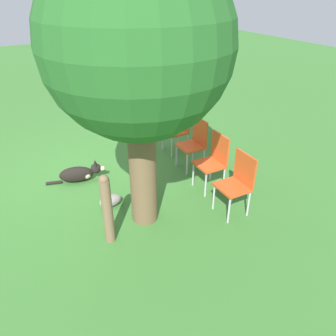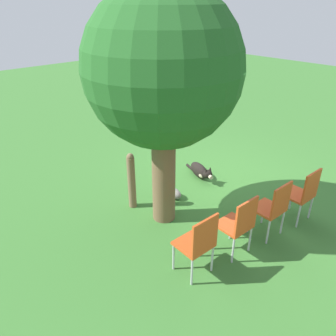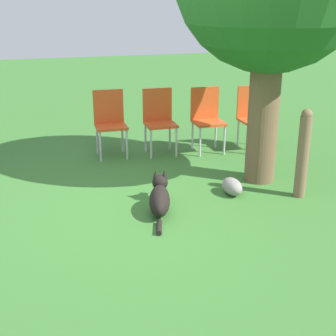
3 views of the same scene
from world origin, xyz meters
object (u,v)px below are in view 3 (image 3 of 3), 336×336
object	(u,v)px
dog	(160,198)
red_chair_0	(110,119)
red_chair_1	(159,117)
red_chair_2	(207,115)
fence_post	(303,153)
red_chair_3	(253,114)

from	to	relation	value
dog	red_chair_0	world-z (taller)	red_chair_0
red_chair_0	red_chair_1	distance (m)	0.72
dog	red_chair_1	distance (m)	2.13
dog	red_chair_2	size ratio (longest dim) A/B	1.03
fence_post	red_chair_3	size ratio (longest dim) A/B	1.09
dog	red_chair_0	size ratio (longest dim) A/B	1.03
red_chair_3	fence_post	bearing A→B (deg)	-8.08
red_chair_1	red_chair_0	bearing A→B (deg)	-96.18
red_chair_2	red_chair_3	xyz separation A→B (m)	(0.11, 0.72, 0.00)
fence_post	red_chair_3	distance (m)	1.93
dog	red_chair_1	bearing A→B (deg)	1.04
dog	red_chair_2	xyz separation A→B (m)	(-1.90, 1.31, 0.40)
dog	fence_post	distance (m)	1.72
red_chair_2	red_chair_3	bearing A→B (deg)	83.82
fence_post	red_chair_3	xyz separation A→B (m)	(-1.90, 0.35, 0.02)
dog	red_chair_0	xyz separation A→B (m)	(-2.11, -0.12, 0.40)
fence_post	red_chair_1	xyz separation A→B (m)	(-2.11, -1.08, 0.02)
red_chair_0	red_chair_2	world-z (taller)	same
red_chair_1	red_chair_2	distance (m)	0.72
red_chair_0	red_chair_3	world-z (taller)	same
red_chair_0	red_chair_1	xyz separation A→B (m)	(0.11, 0.72, 0.00)
fence_post	red_chair_1	bearing A→B (deg)	-152.84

